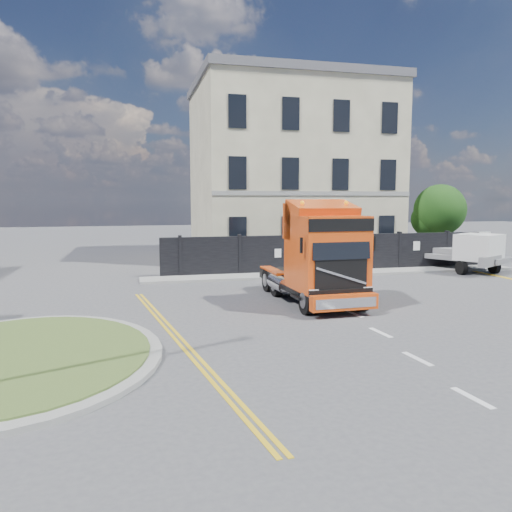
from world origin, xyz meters
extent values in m
plane|color=#424244|center=(0.00, 0.00, 0.00)|extent=(120.00, 120.00, 0.00)
cylinder|color=gray|center=(-7.00, -3.00, 0.06)|extent=(6.80, 6.80, 0.12)
cylinder|color=#3E5421|center=(-7.00, -3.00, 0.14)|extent=(6.20, 6.20, 0.05)
cube|color=black|center=(6.00, 9.00, 1.00)|extent=(18.00, 0.25, 2.00)
cube|color=silver|center=(14.50, 9.00, 1.00)|extent=(2.60, 0.12, 2.00)
cube|color=beige|center=(6.00, 16.50, 5.50)|extent=(12.00, 10.00, 11.00)
cube|color=#515156|center=(6.00, 16.50, 11.25)|extent=(12.30, 10.30, 0.50)
cube|color=beige|center=(3.00, 16.50, 12.00)|extent=(0.80, 0.80, 1.60)
cube|color=beige|center=(9.00, 16.50, 12.00)|extent=(0.80, 0.80, 1.60)
cylinder|color=#382619|center=(14.50, 12.00, 1.20)|extent=(0.24, 0.24, 2.40)
sphere|color=black|center=(14.50, 12.00, 3.20)|extent=(3.20, 3.20, 3.20)
sphere|color=black|center=(14.00, 12.40, 2.60)|extent=(2.20, 2.20, 2.20)
cube|color=gray|center=(6.00, 8.10, 0.06)|extent=(20.00, 1.60, 0.12)
cube|color=black|center=(2.31, 2.31, 0.70)|extent=(2.46, 5.92, 0.42)
cube|color=#D2420E|center=(2.36, 0.68, 2.00)|extent=(2.40, 2.49, 2.60)
cube|color=#D2420E|center=(2.33, 1.66, 3.07)|extent=(2.35, 0.91, 1.30)
cube|color=black|center=(2.39, -0.50, 2.37)|extent=(2.04, 0.12, 0.98)
cube|color=#D2420E|center=(2.40, -0.80, 0.51)|extent=(2.33, 0.40, 0.51)
cylinder|color=black|center=(1.38, -0.09, 0.48)|extent=(0.33, 0.98, 0.97)
cylinder|color=gray|center=(1.38, -0.09, 0.48)|extent=(0.35, 0.54, 0.53)
cylinder|color=black|center=(3.38, -0.03, 0.48)|extent=(0.33, 0.98, 0.97)
cylinder|color=gray|center=(3.38, -0.03, 0.48)|extent=(0.35, 0.54, 0.53)
cylinder|color=black|center=(1.27, 3.21, 0.48)|extent=(0.33, 0.98, 0.97)
cylinder|color=gray|center=(1.27, 3.21, 0.48)|extent=(0.35, 0.54, 0.53)
cylinder|color=black|center=(3.28, 3.27, 0.48)|extent=(0.33, 0.98, 0.97)
cylinder|color=gray|center=(3.28, 3.27, 0.48)|extent=(0.35, 0.54, 0.53)
cylinder|color=black|center=(1.24, 4.32, 0.48)|extent=(0.33, 0.98, 0.97)
cylinder|color=gray|center=(1.24, 4.32, 0.48)|extent=(0.35, 0.54, 0.53)
cylinder|color=black|center=(3.25, 4.38, 0.48)|extent=(0.33, 0.98, 0.97)
cylinder|color=gray|center=(3.25, 4.38, 0.48)|extent=(0.35, 0.54, 0.53)
cube|color=slate|center=(13.11, 8.00, 0.73)|extent=(4.08, 5.32, 0.26)
cube|color=silver|center=(13.11, 6.44, 1.40)|extent=(2.62, 2.57, 1.35)
cylinder|color=black|center=(12.12, 6.44, 0.36)|extent=(0.26, 0.73, 0.73)
cylinder|color=black|center=(14.10, 6.44, 0.36)|extent=(0.26, 0.73, 0.73)
cylinder|color=black|center=(12.12, 9.56, 0.36)|extent=(0.26, 0.73, 0.73)
cylinder|color=black|center=(14.10, 9.56, 0.36)|extent=(0.26, 0.73, 0.73)
camera|label=1|loc=(-4.26, -15.64, 3.85)|focal=35.00mm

